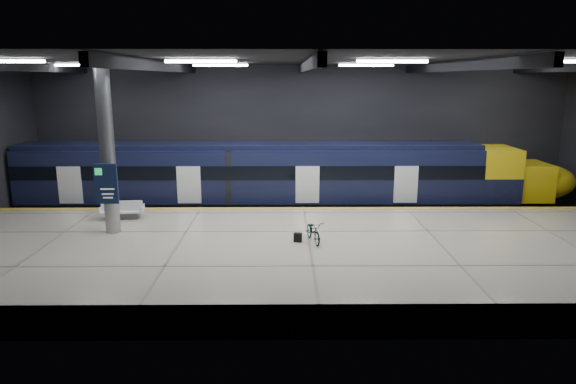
{
  "coord_description": "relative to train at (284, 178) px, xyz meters",
  "views": [
    {
      "loc": [
        -0.98,
        -21.32,
        7.3
      ],
      "look_at": [
        -0.78,
        1.5,
        2.2
      ],
      "focal_mm": 32.0,
      "sensor_mm": 36.0,
      "label": 1
    }
  ],
  "objects": [
    {
      "name": "safety_strip",
      "position": [
        0.98,
        -2.75,
        -0.95
      ],
      "size": [
        30.0,
        0.4,
        0.01
      ],
      "primitive_type": "cube",
      "color": "gold",
      "rests_on": "platform"
    },
    {
      "name": "pannier_bag",
      "position": [
        0.54,
        -7.9,
        -0.78
      ],
      "size": [
        0.34,
        0.25,
        0.35
      ],
      "primitive_type": "cube",
      "rotation": [
        0.0,
        0.0,
        -0.27
      ],
      "color": "black",
      "rests_on": "platform"
    },
    {
      "name": "train",
      "position": [
        0.0,
        0.0,
        0.0
      ],
      "size": [
        29.4,
        2.84,
        3.79
      ],
      "color": "black",
      "rests_on": "ground"
    },
    {
      "name": "ground",
      "position": [
        0.98,
        -5.5,
        -2.06
      ],
      "size": [
        30.0,
        30.0,
        0.0
      ],
      "primitive_type": "plane",
      "color": "black",
      "rests_on": "ground"
    },
    {
      "name": "bench",
      "position": [
        -7.26,
        -4.49,
        -0.67
      ],
      "size": [
        1.92,
        0.93,
        0.82
      ],
      "rotation": [
        0.0,
        0.0,
        0.09
      ],
      "color": "#595B60",
      "rests_on": "platform"
    },
    {
      "name": "bicycle",
      "position": [
        1.14,
        -7.9,
        -0.53
      ],
      "size": [
        0.93,
        1.71,
        0.85
      ],
      "primitive_type": "imported",
      "rotation": [
        0.0,
        0.0,
        0.23
      ],
      "color": "#99999E",
      "rests_on": "platform"
    },
    {
      "name": "platform",
      "position": [
        0.98,
        -8.0,
        -1.51
      ],
      "size": [
        30.0,
        11.0,
        1.1
      ],
      "primitive_type": "cube",
      "color": "#C0B5A2",
      "rests_on": "ground"
    },
    {
      "name": "rails",
      "position": [
        0.98,
        0.0,
        -1.98
      ],
      "size": [
        30.0,
        1.52,
        0.16
      ],
      "color": "gray",
      "rests_on": "ground"
    },
    {
      "name": "info_column",
      "position": [
        -7.02,
        -6.52,
        2.4
      ],
      "size": [
        0.9,
        0.78,
        6.9
      ],
      "color": "#9EA0A5",
      "rests_on": "platform"
    },
    {
      "name": "room_shell",
      "position": [
        0.98,
        -5.49,
        3.66
      ],
      "size": [
        30.1,
        16.1,
        8.05
      ],
      "color": "black",
      "rests_on": "ground"
    }
  ]
}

